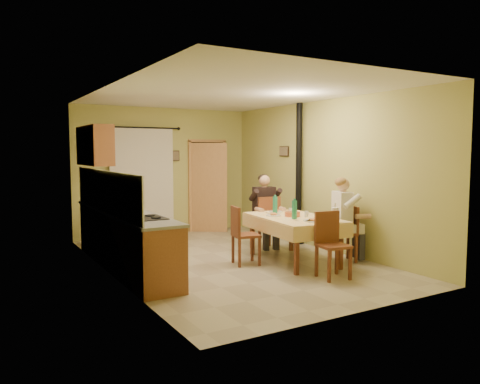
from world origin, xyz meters
TOP-DOWN VIEW (x-y plane):
  - floor at (0.00, 0.00)m, footprint 4.00×6.00m
  - room_shell at (0.00, 0.00)m, footprint 4.04×6.04m
  - kitchen_run at (-1.71, 0.40)m, footprint 0.64×3.64m
  - upper_cabinets at (-1.82, 1.70)m, footprint 0.35×1.40m
  - curtain at (-0.55, 2.90)m, footprint 1.70×0.07m
  - doorway at (1.01, 2.86)m, footprint 0.96×0.51m
  - dining_table at (0.88, -0.61)m, footprint 1.26×1.90m
  - tableware at (0.89, -0.71)m, footprint 0.76×1.65m
  - chair_far at (1.02, 0.48)m, footprint 0.51×0.51m
  - chair_near at (0.75, -1.72)m, footprint 0.47×0.47m
  - chair_right at (1.63, -1.01)m, footprint 0.48×0.48m
  - chair_left at (0.08, -0.36)m, footprint 0.47×0.47m
  - man_far at (1.03, 0.50)m, footprint 0.62×0.51m
  - man_right at (1.62, -1.01)m, footprint 0.58×0.65m
  - stove_flue at (1.90, 0.60)m, footprint 0.24×0.24m
  - picture_back at (0.25, 2.97)m, footprint 0.19×0.03m
  - picture_right at (1.97, 1.20)m, footprint 0.03×0.31m

SIDE VIEW (x-z plane):
  - floor at x=0.00m, z-range -0.01..0.01m
  - chair_right at x=1.63m, z-range -0.18..0.76m
  - chair_left at x=0.08m, z-range -0.19..0.77m
  - chair_near at x=0.75m, z-range -0.19..0.77m
  - chair_far at x=1.02m, z-range -0.21..0.80m
  - dining_table at x=0.88m, z-range 0.00..0.76m
  - kitchen_run at x=-1.71m, z-range -0.30..1.26m
  - tableware at x=0.89m, z-range 0.66..0.99m
  - man_far at x=1.03m, z-range 0.18..1.57m
  - man_right at x=1.62m, z-range 0.18..1.57m
  - stove_flue at x=1.90m, z-range -0.38..2.42m
  - doorway at x=1.01m, z-range -0.02..2.13m
  - curtain at x=-0.55m, z-range 0.15..2.37m
  - picture_back at x=0.25m, z-range 1.64..1.86m
  - room_shell at x=0.00m, z-range 0.41..3.23m
  - picture_right at x=1.97m, z-range 1.75..1.96m
  - upper_cabinets at x=-1.82m, z-range 1.60..2.30m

